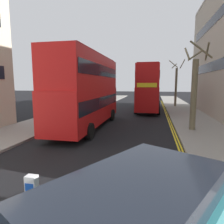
# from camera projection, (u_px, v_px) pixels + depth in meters

# --- Properties ---
(sidewalk_right) EXTENTS (4.00, 80.00, 0.14)m
(sidewalk_right) POSITION_uv_depth(u_px,v_px,m) (201.00, 127.00, 15.60)
(sidewalk_right) COLOR gray
(sidewalk_right) RESTS_ON ground
(sidewalk_left) EXTENTS (4.00, 80.00, 0.14)m
(sidewalk_left) POSITION_uv_depth(u_px,v_px,m) (48.00, 121.00, 18.24)
(sidewalk_left) COLOR gray
(sidewalk_left) RESTS_ON ground
(kerb_line_outer) EXTENTS (0.10, 56.00, 0.01)m
(kerb_line_outer) POSITION_uv_depth(u_px,v_px,m) (175.00, 133.00, 14.09)
(kerb_line_outer) COLOR yellow
(kerb_line_outer) RESTS_ON ground
(kerb_line_inner) EXTENTS (0.10, 56.00, 0.01)m
(kerb_line_inner) POSITION_uv_depth(u_px,v_px,m) (173.00, 133.00, 14.13)
(kerb_line_inner) COLOR yellow
(kerb_line_inner) RESTS_ON ground
(traffic_island) EXTENTS (1.10, 2.20, 0.10)m
(traffic_island) POSITION_uv_depth(u_px,v_px,m) (34.00, 219.00, 5.07)
(traffic_island) COLOR gray
(traffic_island) RESTS_ON ground
(keep_left_bollard) EXTENTS (0.36, 0.28, 1.11)m
(keep_left_bollard) POSITION_uv_depth(u_px,v_px,m) (33.00, 199.00, 4.99)
(keep_left_bollard) COLOR silver
(keep_left_bollard) RESTS_ON traffic_island
(double_decker_bus_away) EXTENTS (2.80, 10.81, 5.64)m
(double_decker_bus_away) POSITION_uv_depth(u_px,v_px,m) (88.00, 89.00, 15.61)
(double_decker_bus_away) COLOR red
(double_decker_bus_away) RESTS_ON ground
(double_decker_bus_oncoming) EXTENTS (2.94, 10.85, 5.64)m
(double_decker_bus_oncoming) POSITION_uv_depth(u_px,v_px,m) (149.00, 87.00, 25.51)
(double_decker_bus_oncoming) COLOR #B20F0F
(double_decker_bus_oncoming) RESTS_ON ground
(street_tree_near) EXTENTS (2.20, 2.17, 6.70)m
(street_tree_near) POSITION_uv_depth(u_px,v_px,m) (176.00, 85.00, 29.43)
(street_tree_near) COLOR #6B6047
(street_tree_near) RESTS_ON sidewalk_right
(street_tree_mid) EXTENTS (1.67, 1.61, 6.08)m
(street_tree_mid) POSITION_uv_depth(u_px,v_px,m) (194.00, 91.00, 14.25)
(street_tree_mid) COLOR #6B6047
(street_tree_mid) RESTS_ON sidewalk_right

